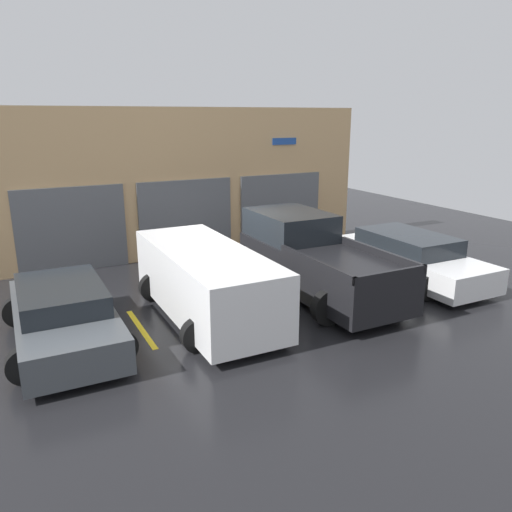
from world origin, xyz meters
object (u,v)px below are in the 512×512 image
sedan_white (409,257)px  van_right (206,281)px  pickup_truck (312,259)px  sedan_side (63,316)px

sedan_white → van_right: size_ratio=0.96×
pickup_truck → sedan_white: size_ratio=1.09×
sedan_side → van_right: (3.00, -0.02, 0.27)m
pickup_truck → van_right: pickup_truck is taller
sedan_white → sedan_side: bearing=-180.0°
sedan_white → van_right: bearing=-179.8°
pickup_truck → sedan_side: size_ratio=1.20×
pickup_truck → sedan_side: bearing=-177.3°
sedan_side → van_right: size_ratio=0.87×
sedan_side → pickup_truck: bearing=2.7°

